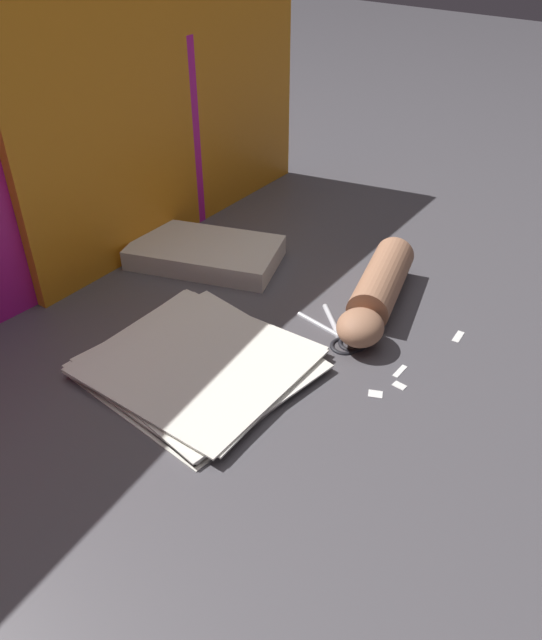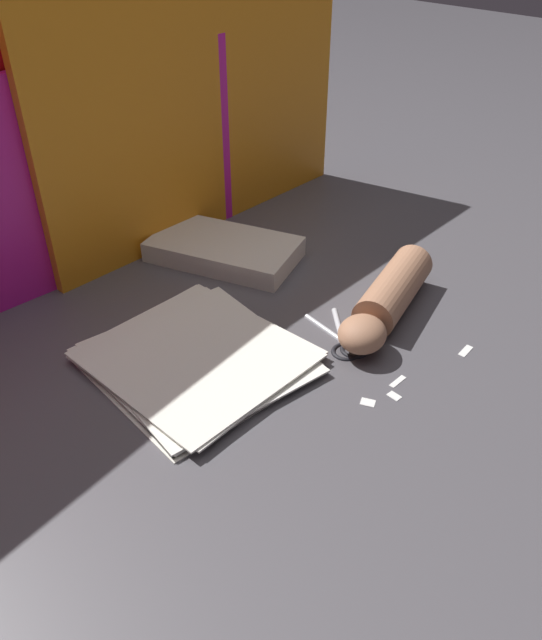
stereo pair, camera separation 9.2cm
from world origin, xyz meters
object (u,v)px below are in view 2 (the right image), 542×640
Objects in this scene: book_closed at (224,249)px; hand_forearm at (387,299)px; scissors at (344,340)px; paper_stack at (196,358)px.

hand_forearm reaches higher than book_closed.
scissors is 0.48× the size of hand_forearm.
paper_stack is 1.02× the size of book_closed.
scissors is 0.11m from hand_forearm.
book_closed is (0.24, 0.21, 0.01)m from paper_stack.
scissors is at bearing -31.74° from paper_stack.
paper_stack reaches higher than scissors.
book_closed is 0.33m from scissors.
hand_forearm reaches higher than scissors.
paper_stack is at bearing -138.25° from book_closed.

